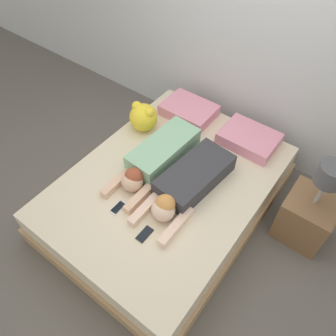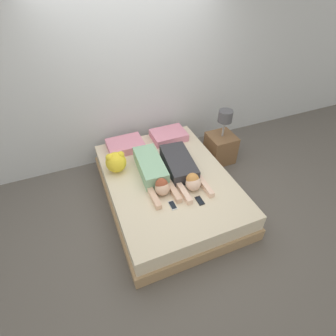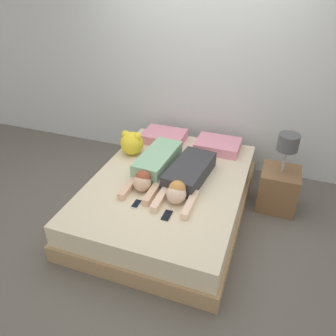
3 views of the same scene
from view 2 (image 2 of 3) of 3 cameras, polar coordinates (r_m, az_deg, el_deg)
name	(u,v)px [view 2 (image 2 of 3)]	position (r m, az deg, el deg)	size (l,w,h in m)	color
ground_plane	(168,198)	(3.82, 0.00, -6.53)	(12.00, 12.00, 0.00)	#5B5651
wall_back	(136,79)	(4.07, -7.07, 18.70)	(12.00, 0.06, 2.60)	silver
bed	(168,188)	(3.67, 0.00, -4.32)	(1.64, 2.20, 0.42)	tan
pillow_head_left	(125,145)	(4.04, -9.26, 4.96)	(0.53, 0.40, 0.12)	pink
pillow_head_right	(169,135)	(4.21, 0.14, 7.16)	(0.53, 0.40, 0.12)	pink
person_left	(153,171)	(3.46, -3.26, -0.69)	(0.35, 1.05, 0.21)	#8CBF99
person_right	(182,168)	(3.52, 3.11, 0.02)	(0.43, 1.06, 0.22)	#333338
cell_phone_left	(173,205)	(3.16, 1.01, -8.11)	(0.07, 0.15, 0.01)	silver
cell_phone_right	(200,201)	(3.23, 6.92, -7.07)	(0.07, 0.15, 0.01)	black
plush_toy	(116,162)	(3.59, -11.26, 1.35)	(0.28, 0.28, 0.29)	yellow
nightstand	(221,145)	(4.39, 11.41, 4.89)	(0.42, 0.42, 0.92)	brown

